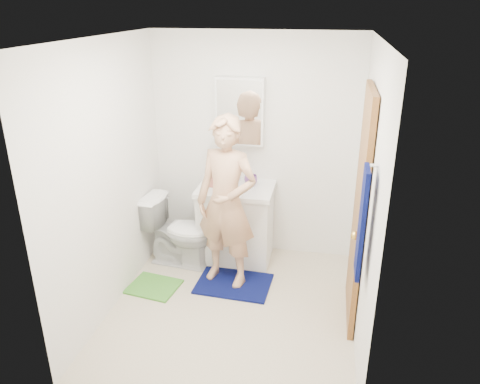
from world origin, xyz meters
name	(u,v)px	position (x,y,z in m)	size (l,w,h in m)	color
floor	(232,309)	(0.00, 0.00, -0.01)	(2.20, 2.40, 0.02)	beige
ceiling	(230,37)	(0.00, 0.00, 2.41)	(2.20, 2.40, 0.02)	white
wall_back	(255,147)	(0.00, 1.21, 1.20)	(2.20, 0.02, 2.40)	white
wall_front	(190,262)	(0.00, -1.21, 1.20)	(2.20, 0.02, 2.40)	white
wall_left	(108,180)	(-1.11, 0.00, 1.20)	(0.02, 2.40, 2.40)	white
wall_right	(368,199)	(1.11, 0.00, 1.20)	(0.02, 2.40, 2.40)	white
vanity_cabinet	(236,225)	(-0.15, 0.91, 0.40)	(0.75, 0.55, 0.80)	white
countertop	(236,189)	(-0.15, 0.91, 0.83)	(0.79, 0.59, 0.05)	white
sink_basin	(236,188)	(-0.15, 0.91, 0.84)	(0.40, 0.40, 0.03)	white
faucet	(239,176)	(-0.15, 1.09, 0.91)	(0.03, 0.03, 0.12)	silver
medicine_cabinet	(240,111)	(-0.15, 1.14, 1.60)	(0.50, 0.12, 0.70)	white
mirror_panel	(239,113)	(-0.15, 1.08, 1.60)	(0.46, 0.01, 0.66)	white
door	(359,211)	(1.07, 0.15, 1.02)	(0.05, 0.80, 2.05)	#985F2A
door_knob	(355,236)	(1.03, -0.17, 0.95)	(0.07, 0.07, 0.07)	gold
towel	(362,223)	(1.03, -0.57, 1.25)	(0.03, 0.24, 0.80)	#080E4A
towel_hook	(375,165)	(1.07, -0.57, 1.67)	(0.02, 0.02, 0.06)	silver
toilet	(180,231)	(-0.72, 0.70, 0.38)	(0.42, 0.74, 0.76)	white
bath_mat	(234,284)	(-0.07, 0.38, 0.01)	(0.73, 0.52, 0.02)	#080E4A
green_rug	(154,287)	(-0.84, 0.18, 0.01)	(0.48, 0.40, 0.02)	#4B9A33
soap_dispenser	(213,178)	(-0.39, 0.89, 0.95)	(0.09, 0.09, 0.19)	#C76D5D
toothbrush_cup	(251,180)	(-0.01, 1.00, 0.90)	(0.14, 0.14, 0.11)	#6D3C84
man	(227,203)	(-0.14, 0.44, 0.87)	(0.62, 0.41, 1.70)	tan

